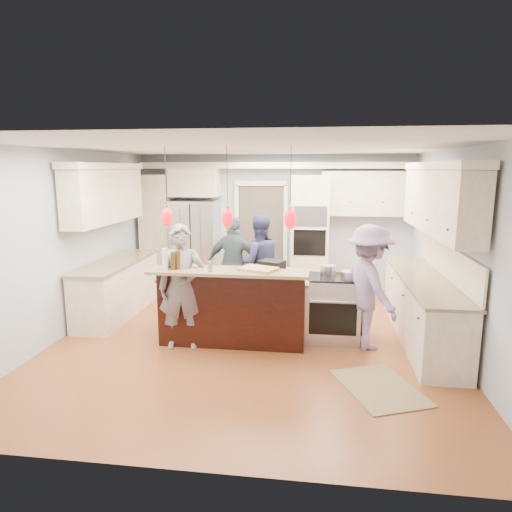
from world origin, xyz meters
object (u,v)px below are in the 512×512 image
at_px(person_bar_end, 182,287).
at_px(person_far_left, 259,263).
at_px(refrigerator, 195,245).
at_px(kitchen_island, 237,304).
at_px(island_range, 334,308).

xyz_separation_m(person_bar_end, person_far_left, (0.80, 1.86, -0.03)).
bearing_deg(refrigerator, person_bar_end, -78.12).
bearing_deg(refrigerator, person_far_left, -40.19).
bearing_deg(kitchen_island, person_bar_end, -141.36).
bearing_deg(refrigerator, kitchen_island, -63.08).
distance_m(refrigerator, person_far_left, 1.90).
relative_size(kitchen_island, person_far_left, 1.27).
relative_size(island_range, person_far_left, 0.56).
bearing_deg(person_far_left, refrigerator, -58.44).
relative_size(refrigerator, person_far_left, 1.09).
bearing_deg(kitchen_island, refrigerator, 116.92).
height_order(refrigerator, person_far_left, refrigerator).
height_order(kitchen_island, person_bar_end, person_bar_end).
bearing_deg(kitchen_island, person_far_left, 83.61).
height_order(refrigerator, island_range, refrigerator).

